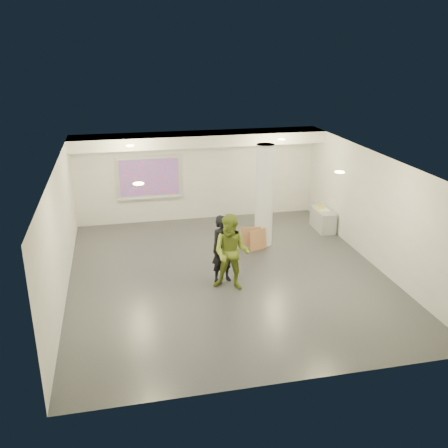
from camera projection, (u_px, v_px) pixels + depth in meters
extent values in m
cube|color=#34363B|center=(227.00, 274.00, 12.97)|extent=(8.00, 9.00, 0.01)
cube|color=white|center=(228.00, 161.00, 11.94)|extent=(8.00, 9.00, 0.01)
cube|color=silver|center=(198.00, 175.00, 16.58)|extent=(8.00, 0.01, 3.00)
cube|color=silver|center=(287.00, 309.00, 8.33)|extent=(8.00, 0.01, 3.00)
cube|color=silver|center=(61.00, 232.00, 11.64)|extent=(0.01, 9.00, 3.00)
cube|color=silver|center=(374.00, 209.00, 13.26)|extent=(0.01, 9.00, 3.00)
cube|color=white|center=(200.00, 139.00, 15.62)|extent=(8.00, 1.10, 0.36)
cylinder|color=#FFE280|center=(130.00, 146.00, 13.79)|extent=(0.22, 0.22, 0.02)
cylinder|color=#FFE280|center=(282.00, 139.00, 14.68)|extent=(0.22, 0.22, 0.02)
cylinder|color=#FFE280|center=(138.00, 184.00, 10.12)|extent=(0.22, 0.22, 0.02)
cylinder|color=#FFE280|center=(340.00, 172.00, 11.01)|extent=(0.22, 0.22, 0.02)
cylinder|color=white|center=(264.00, 196.00, 14.41)|extent=(0.52, 0.52, 3.00)
cube|color=silver|center=(149.00, 177.00, 16.20)|extent=(2.10, 0.06, 1.40)
cube|color=#0060BC|center=(149.00, 177.00, 16.16)|extent=(1.90, 0.01, 1.20)
cube|color=silver|center=(150.00, 198.00, 16.39)|extent=(2.10, 0.08, 0.04)
cube|color=#9B9EA0|center=(323.00, 220.00, 15.95)|extent=(0.50, 1.14, 0.66)
cube|color=white|center=(324.00, 210.00, 15.83)|extent=(0.27, 0.34, 0.02)
cube|color=yellow|center=(321.00, 208.00, 15.99)|extent=(0.28, 0.33, 0.03)
cube|color=#A06A44|center=(251.00, 238.00, 14.49)|extent=(0.60, 0.23, 0.64)
cube|color=#A06A44|center=(258.00, 240.00, 14.40)|extent=(0.56, 0.31, 0.60)
imported|color=black|center=(223.00, 249.00, 12.32)|extent=(0.73, 0.59, 1.73)
imported|color=olive|center=(232.00, 253.00, 11.92)|extent=(1.14, 1.04, 1.90)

